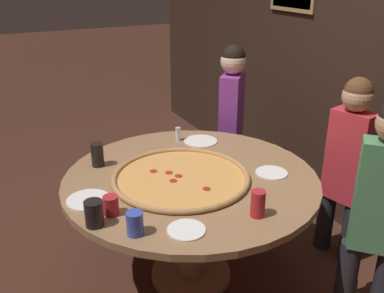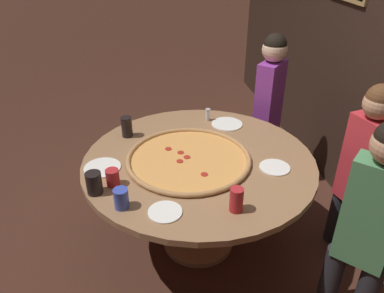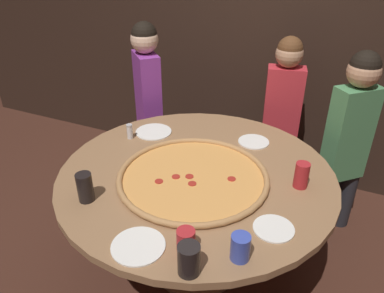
{
  "view_description": "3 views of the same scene",
  "coord_description": "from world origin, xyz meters",
  "px_view_note": "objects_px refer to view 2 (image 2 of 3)",
  "views": [
    {
      "loc": [
        2.02,
        -1.03,
        1.9
      ],
      "look_at": [
        -0.08,
        0.05,
        0.89
      ],
      "focal_mm": 40.0,
      "sensor_mm": 36.0,
      "label": 1
    },
    {
      "loc": [
        2.03,
        -0.4,
        2.04
      ],
      "look_at": [
        -0.04,
        -0.04,
        0.81
      ],
      "focal_mm": 35.0,
      "sensor_mm": 36.0,
      "label": 2
    },
    {
      "loc": [
        0.69,
        -1.57,
        1.89
      ],
      "look_at": [
        -0.04,
        0.03,
        0.88
      ],
      "focal_mm": 35.0,
      "sensor_mm": 36.0,
      "label": 3
    }
  ],
  "objects_px": {
    "white_plate_near_front": "(165,212)",
    "diner_far_right": "(369,219)",
    "white_plate_beside_cup": "(227,124)",
    "white_plate_left_side": "(275,167)",
    "drink_cup_beside_pizza": "(113,177)",
    "giant_pizza": "(189,158)",
    "drink_cup_far_right": "(94,183)",
    "condiment_shaker": "(208,115)",
    "diner_centre_back": "(363,166)",
    "diner_side_right": "(269,102)",
    "dining_table": "(199,176)",
    "drink_cup_near_right": "(121,198)",
    "white_plate_right_side": "(102,167)",
    "drink_cup_near_left": "(127,127)",
    "drink_cup_far_left": "(236,200)"
  },
  "relations": [
    {
      "from": "diner_centre_back",
      "to": "diner_side_right",
      "type": "relative_size",
      "value": 0.95
    },
    {
      "from": "drink_cup_far_right",
      "to": "condiment_shaker",
      "type": "relative_size",
      "value": 1.36
    },
    {
      "from": "giant_pizza",
      "to": "drink_cup_far_left",
      "type": "bearing_deg",
      "value": 17.33
    },
    {
      "from": "diner_centre_back",
      "to": "diner_side_right",
      "type": "distance_m",
      "value": 1.02
    },
    {
      "from": "giant_pizza",
      "to": "drink_cup_far_right",
      "type": "bearing_deg",
      "value": -67.1
    },
    {
      "from": "white_plate_left_side",
      "to": "diner_side_right",
      "type": "bearing_deg",
      "value": 162.23
    },
    {
      "from": "condiment_shaker",
      "to": "diner_far_right",
      "type": "relative_size",
      "value": 0.07
    },
    {
      "from": "diner_side_right",
      "to": "giant_pizza",
      "type": "bearing_deg",
      "value": 177.42
    },
    {
      "from": "diner_far_right",
      "to": "drink_cup_near_left",
      "type": "bearing_deg",
      "value": 3.63
    },
    {
      "from": "drink_cup_beside_pizza",
      "to": "drink_cup_near_left",
      "type": "height_order",
      "value": "drink_cup_near_left"
    },
    {
      "from": "drink_cup_beside_pizza",
      "to": "diner_far_right",
      "type": "distance_m",
      "value": 1.42
    },
    {
      "from": "drink_cup_far_left",
      "to": "white_plate_left_side",
      "type": "xyz_separation_m",
      "value": [
        -0.35,
        0.35,
        -0.07
      ]
    },
    {
      "from": "giant_pizza",
      "to": "white_plate_left_side",
      "type": "distance_m",
      "value": 0.55
    },
    {
      "from": "diner_far_right",
      "to": "diner_side_right",
      "type": "relative_size",
      "value": 0.97
    },
    {
      "from": "giant_pizza",
      "to": "diner_far_right",
      "type": "distance_m",
      "value": 1.1
    },
    {
      "from": "condiment_shaker",
      "to": "drink_cup_far_left",
      "type": "bearing_deg",
      "value": -4.14
    },
    {
      "from": "diner_far_right",
      "to": "diner_centre_back",
      "type": "xyz_separation_m",
      "value": [
        -0.48,
        0.26,
        -0.01
      ]
    },
    {
      "from": "drink_cup_beside_pizza",
      "to": "drink_cup_far_left",
      "type": "xyz_separation_m",
      "value": [
        0.35,
        0.64,
        0.02
      ]
    },
    {
      "from": "dining_table",
      "to": "drink_cup_far_left",
      "type": "bearing_deg",
      "value": 9.96
    },
    {
      "from": "dining_table",
      "to": "drink_cup_near_right",
      "type": "xyz_separation_m",
      "value": [
        0.41,
        -0.5,
        0.2
      ]
    },
    {
      "from": "drink_cup_beside_pizza",
      "to": "drink_cup_near_left",
      "type": "bearing_deg",
      "value": 170.46
    },
    {
      "from": "drink_cup_far_left",
      "to": "white_plate_near_front",
      "type": "xyz_separation_m",
      "value": [
        -0.05,
        -0.37,
        -0.07
      ]
    },
    {
      "from": "dining_table",
      "to": "drink_cup_far_right",
      "type": "distance_m",
      "value": 0.73
    },
    {
      "from": "dining_table",
      "to": "white_plate_near_front",
      "type": "height_order",
      "value": "white_plate_near_front"
    },
    {
      "from": "white_plate_near_front",
      "to": "drink_cup_far_right",
      "type": "bearing_deg",
      "value": -123.12
    },
    {
      "from": "dining_table",
      "to": "drink_cup_near_left",
      "type": "distance_m",
      "value": 0.63
    },
    {
      "from": "dining_table",
      "to": "drink_cup_far_right",
      "type": "relative_size",
      "value": 11.51
    },
    {
      "from": "white_plate_beside_cup",
      "to": "white_plate_left_side",
      "type": "height_order",
      "value": "same"
    },
    {
      "from": "drink_cup_far_left",
      "to": "diner_far_right",
      "type": "relative_size",
      "value": 0.11
    },
    {
      "from": "diner_far_right",
      "to": "dining_table",
      "type": "bearing_deg",
      "value": 2.6
    },
    {
      "from": "giant_pizza",
      "to": "diner_side_right",
      "type": "height_order",
      "value": "diner_side_right"
    },
    {
      "from": "drink_cup_far_left",
      "to": "condiment_shaker",
      "type": "height_order",
      "value": "drink_cup_far_left"
    },
    {
      "from": "drink_cup_near_right",
      "to": "white_plate_left_side",
      "type": "bearing_deg",
      "value": 102.99
    },
    {
      "from": "drink_cup_near_left",
      "to": "diner_far_right",
      "type": "relative_size",
      "value": 0.11
    },
    {
      "from": "white_plate_beside_cup",
      "to": "diner_side_right",
      "type": "bearing_deg",
      "value": 124.03
    },
    {
      "from": "condiment_shaker",
      "to": "diner_side_right",
      "type": "bearing_deg",
      "value": 109.46
    },
    {
      "from": "drink_cup_near_right",
      "to": "diner_far_right",
      "type": "height_order",
      "value": "diner_far_right"
    },
    {
      "from": "white_plate_left_side",
      "to": "diner_centre_back",
      "type": "distance_m",
      "value": 0.58
    },
    {
      "from": "white_plate_left_side",
      "to": "condiment_shaker",
      "type": "xyz_separation_m",
      "value": [
        -0.73,
        -0.27,
        0.05
      ]
    },
    {
      "from": "drink_cup_far_left",
      "to": "drink_cup_near_left",
      "type": "bearing_deg",
      "value": -149.64
    },
    {
      "from": "diner_centre_back",
      "to": "diner_side_right",
      "type": "height_order",
      "value": "diner_side_right"
    },
    {
      "from": "giant_pizza",
      "to": "drink_cup_near_right",
      "type": "height_order",
      "value": "drink_cup_near_right"
    },
    {
      "from": "drink_cup_near_left",
      "to": "diner_side_right",
      "type": "bearing_deg",
      "value": 106.38
    },
    {
      "from": "condiment_shaker",
      "to": "diner_centre_back",
      "type": "bearing_deg",
      "value": 47.4
    },
    {
      "from": "white_plate_right_side",
      "to": "diner_centre_back",
      "type": "bearing_deg",
      "value": 81.81
    },
    {
      "from": "dining_table",
      "to": "drink_cup_far_right",
      "type": "height_order",
      "value": "drink_cup_far_right"
    },
    {
      "from": "white_plate_near_front",
      "to": "diner_far_right",
      "type": "xyz_separation_m",
      "value": [
        0.23,
        1.04,
        -0.01
      ]
    },
    {
      "from": "diner_centre_back",
      "to": "diner_far_right",
      "type": "bearing_deg",
      "value": 138.12
    },
    {
      "from": "diner_far_right",
      "to": "diner_centre_back",
      "type": "bearing_deg",
      "value": -72.23
    },
    {
      "from": "drink_cup_far_left",
      "to": "white_plate_beside_cup",
      "type": "relative_size",
      "value": 0.59
    }
  ]
}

